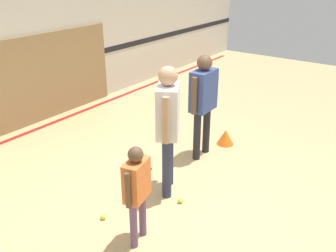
% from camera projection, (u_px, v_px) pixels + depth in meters
% --- Properties ---
extents(ground_plane, '(16.00, 16.00, 0.00)m').
position_uv_depth(ground_plane, '(179.00, 187.00, 5.14)').
color(ground_plane, tan).
extents(wall_back, '(16.00, 0.07, 3.20)m').
position_uv_depth(wall_back, '(10.00, 40.00, 6.40)').
color(wall_back, beige).
rests_on(wall_back, ground_plane).
extents(wall_panel, '(2.96, 0.05, 1.64)m').
position_uv_depth(wall_panel, '(49.00, 76.00, 7.16)').
color(wall_panel, '#93754C').
rests_on(wall_panel, ground_plane).
extents(floor_stripe, '(14.40, 0.10, 0.01)m').
position_uv_depth(floor_stripe, '(35.00, 130.00, 6.87)').
color(floor_stripe, red).
rests_on(floor_stripe, ground_plane).
extents(person_instructor, '(0.57, 0.47, 1.71)m').
position_uv_depth(person_instructor, '(168.00, 117.00, 4.65)').
color(person_instructor, '#2D334C').
rests_on(person_instructor, ground_plane).
extents(person_student_left, '(0.43, 0.25, 1.16)m').
position_uv_depth(person_student_left, '(137.00, 185.00, 3.87)').
color(person_student_left, '#6B4C70').
rests_on(person_student_left, ground_plane).
extents(person_student_right, '(0.61, 0.26, 1.62)m').
position_uv_depth(person_student_right, '(203.00, 96.00, 5.57)').
color(person_student_right, '#232328').
rests_on(person_student_right, ground_plane).
extents(racket_spare_on_floor, '(0.36, 0.49, 0.03)m').
position_uv_depth(racket_spare_on_floor, '(131.00, 167.00, 5.61)').
color(racket_spare_on_floor, red).
rests_on(racket_spare_on_floor, ground_plane).
extents(tennis_ball_near_instructor, '(0.07, 0.07, 0.07)m').
position_uv_depth(tennis_ball_near_instructor, '(180.00, 201.00, 4.78)').
color(tennis_ball_near_instructor, '#CCE038').
rests_on(tennis_ball_near_instructor, ground_plane).
extents(tennis_ball_by_spare_racket, '(0.07, 0.07, 0.07)m').
position_uv_depth(tennis_ball_by_spare_racket, '(129.00, 169.00, 5.50)').
color(tennis_ball_by_spare_racket, '#CCE038').
rests_on(tennis_ball_by_spare_racket, ground_plane).
extents(tennis_ball_stray_left, '(0.07, 0.07, 0.07)m').
position_uv_depth(tennis_ball_stray_left, '(103.00, 217.00, 4.48)').
color(tennis_ball_stray_left, '#CCE038').
rests_on(tennis_ball_stray_left, ground_plane).
extents(tennis_ball_stray_right, '(0.07, 0.07, 0.07)m').
position_uv_depth(tennis_ball_stray_right, '(149.00, 179.00, 5.26)').
color(tennis_ball_stray_right, '#CCE038').
rests_on(tennis_ball_stray_right, ground_plane).
extents(training_cone, '(0.28, 0.28, 0.26)m').
position_uv_depth(training_cone, '(225.00, 137.00, 6.28)').
color(training_cone, orange).
rests_on(training_cone, ground_plane).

